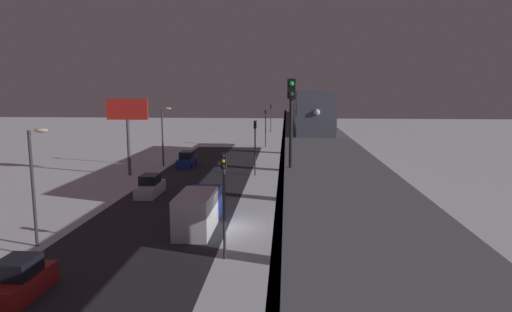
# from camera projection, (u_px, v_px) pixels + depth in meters

# --- Properties ---
(ground_plane) EXTENTS (240.00, 240.00, 0.00)m
(ground_plane) POSITION_uv_depth(u_px,v_px,m) (232.00, 226.00, 33.06)
(ground_plane) COLOR white
(avenue_asphalt) EXTENTS (11.00, 89.19, 0.01)m
(avenue_asphalt) POSITION_uv_depth(u_px,v_px,m) (155.00, 225.00, 33.45)
(avenue_asphalt) COLOR #28282D
(avenue_asphalt) RESTS_ON ground_plane
(elevated_railway) EXTENTS (5.00, 89.19, 6.51)m
(elevated_railway) POSITION_uv_depth(u_px,v_px,m) (316.00, 152.00, 31.81)
(elevated_railway) COLOR slate
(elevated_railway) RESTS_ON ground_plane
(subway_train) EXTENTS (2.94, 36.87, 3.40)m
(subway_train) POSITION_uv_depth(u_px,v_px,m) (306.00, 104.00, 50.35)
(subway_train) COLOR #4C5160
(subway_train) RESTS_ON elevated_railway
(rail_signal) EXTENTS (0.36, 0.41, 4.00)m
(rail_signal) POSITION_uv_depth(u_px,v_px,m) (291.00, 108.00, 20.00)
(rail_signal) COLOR black
(rail_signal) RESTS_ON elevated_railway
(sedan_blue) EXTENTS (1.91, 4.63, 1.97)m
(sedan_blue) POSITION_uv_depth(u_px,v_px,m) (187.00, 160.00, 58.28)
(sedan_blue) COLOR navy
(sedan_blue) RESTS_ON ground_plane
(sedan_white) EXTENTS (1.80, 4.56, 1.97)m
(sedan_white) POSITION_uv_depth(u_px,v_px,m) (150.00, 187.00, 42.64)
(sedan_white) COLOR silver
(sedan_white) RESTS_ON ground_plane
(sedan_red) EXTENTS (1.80, 4.09, 1.97)m
(sedan_red) POSITION_uv_depth(u_px,v_px,m) (19.00, 281.00, 21.76)
(sedan_red) COLOR #A51E1E
(sedan_red) RESTS_ON ground_plane
(box_truck) EXTENTS (2.40, 7.40, 2.80)m
(box_truck) POSITION_uv_depth(u_px,v_px,m) (199.00, 210.00, 32.50)
(box_truck) COLOR navy
(box_truck) RESTS_ON ground_plane
(traffic_light_near) EXTENTS (0.32, 0.44, 6.40)m
(traffic_light_near) POSITION_uv_depth(u_px,v_px,m) (224.00, 190.00, 26.12)
(traffic_light_near) COLOR #2D2D2D
(traffic_light_near) RESTS_ON ground_plane
(traffic_light_mid) EXTENTS (0.32, 0.44, 6.40)m
(traffic_light_mid) POSITION_uv_depth(u_px,v_px,m) (255.00, 140.00, 51.76)
(traffic_light_mid) COLOR #2D2D2D
(traffic_light_mid) RESTS_ON ground_plane
(traffic_light_far) EXTENTS (0.32, 0.44, 6.40)m
(traffic_light_far) POSITION_uv_depth(u_px,v_px,m) (266.00, 123.00, 77.40)
(traffic_light_far) COLOR #2D2D2D
(traffic_light_far) RESTS_ON ground_plane
(traffic_light_distant) EXTENTS (0.32, 0.44, 6.40)m
(traffic_light_distant) POSITION_uv_depth(u_px,v_px,m) (271.00, 114.00, 103.03)
(traffic_light_distant) COLOR #2D2D2D
(traffic_light_distant) RESTS_ON ground_plane
(commercial_billboard) EXTENTS (4.80, 0.36, 8.90)m
(commercial_billboard) POSITION_uv_depth(u_px,v_px,m) (127.00, 117.00, 51.53)
(commercial_billboard) COLOR #4C4C51
(commercial_billboard) RESTS_ON ground_plane
(street_lamp_near) EXTENTS (1.35, 0.44, 7.65)m
(street_lamp_near) POSITION_uv_depth(u_px,v_px,m) (35.00, 173.00, 28.20)
(street_lamp_near) COLOR #38383D
(street_lamp_near) RESTS_ON ground_plane
(street_lamp_far) EXTENTS (1.35, 0.44, 7.65)m
(street_lamp_far) POSITION_uv_depth(u_px,v_px,m) (164.00, 129.00, 57.79)
(street_lamp_far) COLOR #38383D
(street_lamp_far) RESTS_ON ground_plane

